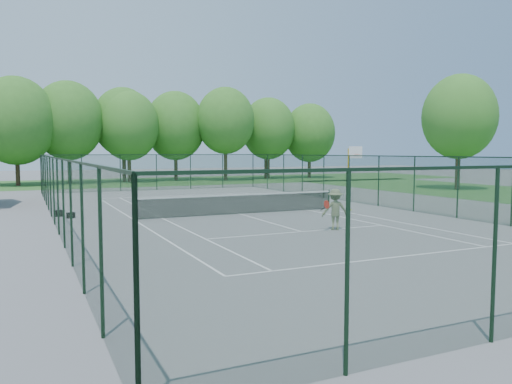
# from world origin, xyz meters

# --- Properties ---
(ground) EXTENTS (140.00, 140.00, 0.00)m
(ground) POSITION_xyz_m (0.00, 0.00, 0.00)
(ground) COLOR slate
(ground) RESTS_ON ground
(grass_far) EXTENTS (80.00, 16.00, 0.01)m
(grass_far) POSITION_xyz_m (0.00, 30.00, 0.01)
(grass_far) COLOR #38702D
(grass_far) RESTS_ON ground
(grass_side) EXTENTS (14.00, 40.00, 0.01)m
(grass_side) POSITION_xyz_m (24.00, 4.00, 0.01)
(grass_side) COLOR #38702D
(grass_side) RESTS_ON ground
(court_lines) EXTENTS (11.05, 23.85, 0.01)m
(court_lines) POSITION_xyz_m (0.00, 0.00, 0.00)
(court_lines) COLOR white
(court_lines) RESTS_ON ground
(tennis_net) EXTENTS (11.08, 0.08, 1.10)m
(tennis_net) POSITION_xyz_m (0.00, 0.00, 0.58)
(tennis_net) COLOR black
(tennis_net) RESTS_ON ground
(fence_enclosure) EXTENTS (18.05, 36.05, 3.02)m
(fence_enclosure) POSITION_xyz_m (0.00, 0.00, 1.56)
(fence_enclosure) COLOR #193A1F
(fence_enclosure) RESTS_ON ground
(tree_line_far) EXTENTS (39.40, 6.40, 9.70)m
(tree_line_far) POSITION_xyz_m (0.00, 30.00, 5.99)
(tree_line_far) COLOR #493121
(tree_line_far) RESTS_ON ground
(basketball_goal) EXTENTS (1.20, 1.43, 3.65)m
(basketball_goal) POSITION_xyz_m (12.47, 7.46, 2.57)
(basketball_goal) COLOR gold
(basketball_goal) RESTS_ON ground
(tree_side) EXTENTS (6.24, 6.24, 9.88)m
(tree_side) POSITION_xyz_m (23.85, 7.90, 6.23)
(tree_side) COLOR #493121
(tree_side) RESTS_ON ground
(sports_bag_a) EXTENTS (0.42, 0.26, 0.33)m
(sports_bag_a) POSITION_xyz_m (-8.69, 2.86, 0.16)
(sports_bag_a) COLOR black
(sports_bag_a) RESTS_ON ground
(sports_bag_b) EXTENTS (0.41, 0.32, 0.28)m
(sports_bag_b) POSITION_xyz_m (-8.16, 1.99, 0.14)
(sports_bag_b) COLOR black
(sports_bag_b) RESTS_ON ground
(tennis_player) EXTENTS (1.98, 0.99, 1.71)m
(tennis_player) POSITION_xyz_m (1.50, -6.56, 0.85)
(tennis_player) COLOR #636B4A
(tennis_player) RESTS_ON ground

